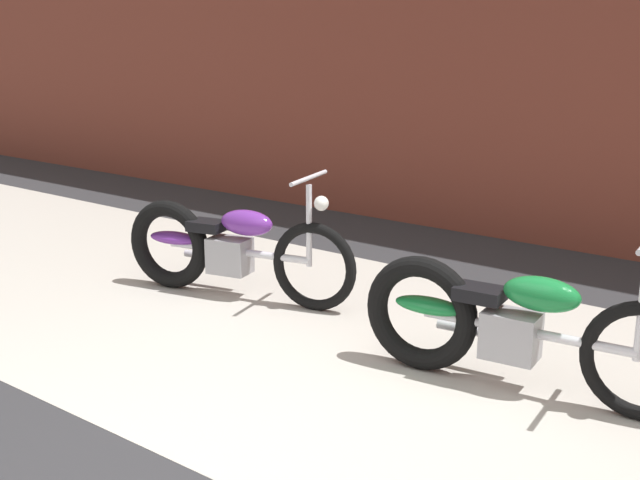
% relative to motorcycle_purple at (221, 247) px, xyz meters
% --- Properties ---
extents(ground_plane, '(80.00, 80.00, 0.00)m').
position_rel_motorcycle_purple_xyz_m(ground_plane, '(1.81, -1.97, -0.40)').
color(ground_plane, '#2D2D30').
extents(sidewalk_slab, '(36.00, 3.50, 0.01)m').
position_rel_motorcycle_purple_xyz_m(sidewalk_slab, '(1.81, -0.22, -0.40)').
color(sidewalk_slab, '#B2ADA3').
rests_on(sidewalk_slab, ground).
extents(motorcycle_purple, '(1.98, 0.71, 1.03)m').
position_rel_motorcycle_purple_xyz_m(motorcycle_purple, '(0.00, 0.00, 0.00)').
color(motorcycle_purple, black).
rests_on(motorcycle_purple, ground).
extents(motorcycle_green, '(2.01, 0.58, 1.03)m').
position_rel_motorcycle_purple_xyz_m(motorcycle_green, '(2.46, -0.22, 0.00)').
color(motorcycle_green, black).
rests_on(motorcycle_green, ground).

